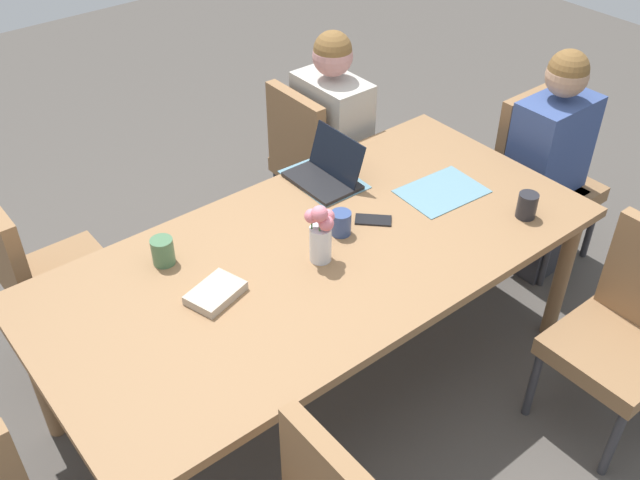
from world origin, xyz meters
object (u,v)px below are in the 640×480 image
coffee_mug_near_left (341,223)px  coffee_mug_centre_left (163,251)px  book_red_cover (216,293)px  chair_near_right_mid (629,327)px  flower_vase (321,231)px  person_far_left_mid (332,153)px  chair_head_right_left_near (539,170)px  laptop_far_left_mid (327,173)px  chair_far_left_far (42,271)px  person_head_right_left_near (544,176)px  chair_far_left_mid (314,157)px  phone_black (373,220)px  coffee_mug_near_right (527,205)px  dining_table (320,263)px

coffee_mug_near_left → coffee_mug_centre_left: (-0.65, 0.28, 0.00)m
coffee_mug_centre_left → book_red_cover: coffee_mug_centre_left is taller
chair_near_right_mid → book_red_cover: size_ratio=4.50×
flower_vase → chair_near_right_mid: bearing=-44.7°
person_far_left_mid → book_red_cover: (-1.20, -0.79, 0.23)m
chair_head_right_left_near → chair_near_right_mid: (-0.66, -0.95, 0.00)m
laptop_far_left_mid → coffee_mug_centre_left: size_ratio=2.93×
person_far_left_mid → book_red_cover: bearing=-146.5°
chair_far_left_far → person_head_right_left_near: bearing=-21.7°
chair_far_left_mid → person_far_left_mid: person_far_left_mid is taller
flower_vase → phone_black: flower_vase is taller
person_head_right_left_near → chair_near_right_mid: 1.06m
coffee_mug_near_right → phone_black: bearing=144.1°
chair_head_right_left_near → flower_vase: bearing=-176.7°
laptop_far_left_mid → book_red_cover: (-0.80, -0.34, -0.03)m
laptop_far_left_mid → dining_table: bearing=-132.2°
flower_vase → person_far_left_mid: bearing=48.3°
chair_far_left_far → book_red_cover: chair_far_left_far is taller
dining_table → coffee_mug_near_left: (0.14, 0.03, 0.12)m
laptop_far_left_mid → book_red_cover: bearing=-156.7°
person_head_right_left_near → chair_far_left_mid: size_ratio=1.33×
person_head_right_left_near → coffee_mug_near_right: person_head_right_left_near is taller
chair_near_right_mid → coffee_mug_near_right: size_ratio=8.22×
chair_far_left_mid → coffee_mug_near_right: bearing=-83.2°
laptop_far_left_mid → chair_head_right_left_near: bearing=-15.7°
chair_head_right_left_near → person_head_right_left_near: (-0.06, -0.07, 0.03)m
flower_vase → coffee_mug_near_left: flower_vase is taller
dining_table → person_far_left_mid: bearing=48.0°
person_far_left_mid → phone_black: size_ratio=7.97×
laptop_far_left_mid → book_red_cover: laptop_far_left_mid is taller
chair_near_right_mid → coffee_mug_near_left: (-0.70, 0.94, 0.29)m
coffee_mug_near_left → coffee_mug_near_right: (0.67, -0.39, 0.00)m
chair_far_left_far → book_red_cover: size_ratio=4.50×
person_head_right_left_near → chair_far_left_far: person_head_right_left_near is taller
laptop_far_left_mid → phone_black: size_ratio=2.13×
person_far_left_mid → book_red_cover: person_far_left_mid is taller
person_far_left_mid → chair_near_right_mid: 1.72m
coffee_mug_near_left → phone_black: 0.17m
chair_far_left_mid → person_far_left_mid: 0.10m
coffee_mug_near_right → phone_black: coffee_mug_near_right is taller
person_head_right_left_near → dining_table: bearing=178.7°
chair_far_left_far → book_red_cover: 0.96m
dining_table → book_red_cover: size_ratio=11.27×
person_head_right_left_near → laptop_far_left_mid: size_ratio=3.73×
person_head_right_left_near → phone_black: 1.16m
person_far_left_mid → coffee_mug_near_right: person_far_left_mid is taller
dining_table → chair_far_left_far: (-0.83, 0.87, -0.17)m
person_head_right_left_near → person_far_left_mid: size_ratio=1.00×
chair_far_left_mid → chair_far_left_far: same height
chair_head_right_left_near → person_head_right_left_near: bearing=-128.8°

